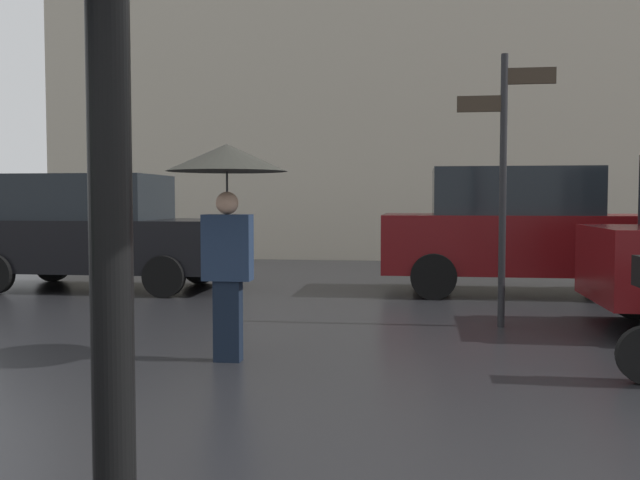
% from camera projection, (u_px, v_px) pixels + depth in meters
% --- Properties ---
extents(pedestrian_with_umbrella, '(1.08, 1.08, 1.94)m').
position_uv_depth(pedestrian_with_umbrella, '(227.00, 183.00, 6.38)').
color(pedestrian_with_umbrella, black).
rests_on(pedestrian_with_umbrella, ground).
extents(parked_car_right, '(4.39, 1.95, 1.93)m').
position_uv_depth(parked_car_right, '(522.00, 230.00, 11.09)').
color(parked_car_right, '#590C0F').
rests_on(parked_car_right, ground).
extents(parked_car_distant, '(4.18, 1.98, 1.85)m').
position_uv_depth(parked_car_distant, '(99.00, 231.00, 11.70)').
color(parked_car_distant, black).
rests_on(parked_car_distant, ground).
extents(street_signpost, '(1.08, 0.08, 3.08)m').
position_uv_depth(street_signpost, '(504.00, 163.00, 8.10)').
color(street_signpost, black).
rests_on(street_signpost, ground).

